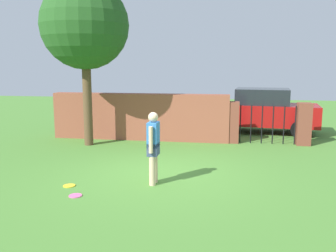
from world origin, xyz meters
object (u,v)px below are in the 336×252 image
tree (85,26)px  car (262,111)px  person (153,145)px  frisbee_yellow (69,186)px  frisbee_pink (75,196)px

tree → car: (5.84, 3.28, -2.98)m
person → car: car is taller
tree → frisbee_yellow: tree is taller
tree → frisbee_yellow: bearing=-74.4°
car → person: bearing=73.0°
frisbee_pink → frisbee_yellow: size_ratio=1.00×
frisbee_pink → frisbee_yellow: (-0.39, 0.56, 0.00)m
frisbee_yellow → tree: bearing=105.6°
frisbee_yellow → car: bearing=57.4°
frisbee_pink → car: bearing=61.4°
frisbee_pink → frisbee_yellow: 0.68m
tree → person: (2.94, -3.60, -2.95)m
tree → car: bearing=29.3°
car → frisbee_yellow: size_ratio=16.12×
tree → person: bearing=-50.8°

